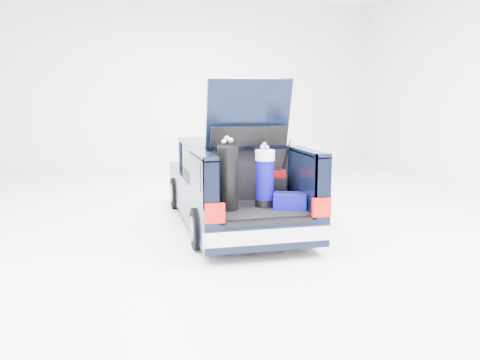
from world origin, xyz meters
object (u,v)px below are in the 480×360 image
object	(u,v)px
car	(232,185)
black_golf_bag	(228,178)
red_suitcase	(275,186)
blue_duffel	(290,201)
blue_golf_bag	(265,178)

from	to	relation	value
car	black_golf_bag	distance (m)	1.74
red_suitcase	black_golf_bag	size ratio (longest dim) A/B	0.48
red_suitcase	black_golf_bag	bearing A→B (deg)	-142.12
blue_duffel	red_suitcase	bearing A→B (deg)	117.56
car	blue_golf_bag	size ratio (longest dim) A/B	4.90
red_suitcase	black_golf_bag	xyz separation A→B (m)	(-0.85, -0.44, 0.23)
car	red_suitcase	distance (m)	1.28
black_golf_bag	car	bearing A→B (deg)	90.07
black_golf_bag	blue_golf_bag	xyz separation A→B (m)	(0.59, 0.13, -0.05)
black_golf_bag	blue_duffel	bearing A→B (deg)	9.06
blue_golf_bag	car	bearing A→B (deg)	98.39
car	black_golf_bag	bearing A→B (deg)	-104.72
car	red_suitcase	bearing A→B (deg)	-70.62
car	black_golf_bag	world-z (taller)	car
black_golf_bag	blue_golf_bag	size ratio (longest dim) A/B	1.12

